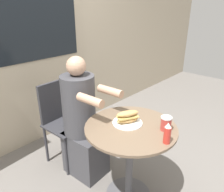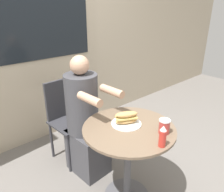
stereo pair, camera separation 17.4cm
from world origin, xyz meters
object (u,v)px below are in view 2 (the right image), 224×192
Objects in this scene: sandwich_on_plate at (126,119)px; condiment_bottle at (163,137)px; cafe_table at (128,148)px; drink_cup at (164,126)px; diner_chair at (66,113)px; seated_diner at (85,125)px.

condiment_bottle reaches higher than sandwich_on_plate.
cafe_table is 6.61× the size of drink_cup.
drink_cup is at bearing 31.82° from condiment_bottle.
sandwich_on_plate is at bearing 112.76° from drink_cup.
drink_cup is (0.14, -0.22, 0.24)m from cafe_table.
drink_cup is (0.19, -1.10, 0.25)m from diner_chair.
diner_chair reaches higher than drink_cup.
diner_chair reaches higher than cafe_table.
condiment_bottle reaches higher than cafe_table.
diner_chair is at bearing 93.68° from cafe_table.
sandwich_on_plate is at bearing 85.48° from condiment_bottle.
drink_cup is (0.19, -0.76, 0.25)m from seated_diner.
seated_diner is 0.82m from drink_cup.
seated_diner is at bearing 103.77° from drink_cup.
cafe_table is 0.41m from condiment_bottle.
drink_cup is 0.70× the size of condiment_bottle.
condiment_bottle is at bearing 89.13° from diner_chair.
seated_diner is (0.01, -0.34, 0.00)m from diner_chair.
cafe_table is 0.83× the size of diner_chair.
diner_chair is 7.98× the size of drink_cup.
seated_diner is at bearing 92.81° from condiment_bottle.
condiment_bottle is (0.05, -1.19, 0.27)m from diner_chair.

